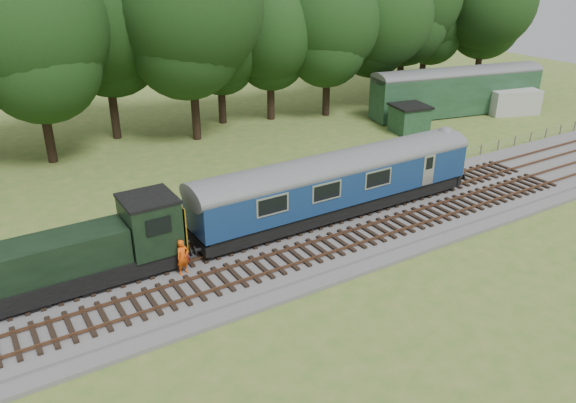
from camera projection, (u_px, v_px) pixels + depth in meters
ground at (324, 237)px, 31.46m from camera, size 120.00×120.00×0.00m
ballast at (324, 234)px, 31.39m from camera, size 70.00×7.00×0.35m
track_north at (310, 221)px, 32.37m from camera, size 67.20×2.40×0.21m
track_south at (341, 242)px, 30.05m from camera, size 67.20×2.40×0.21m
fence at (282, 208)px, 34.94m from camera, size 64.00×0.12×1.00m
tree_line at (177, 136)px, 48.51m from camera, size 70.00×8.00×18.00m
dmu_railcar at (338, 179)px, 32.39m from camera, size 18.05×2.86×3.88m
shunter_loco at (95, 251)px, 25.97m from camera, size 8.92×2.60×3.38m
worker at (183, 257)px, 26.89m from camera, size 0.75×0.59×1.81m
parked_coach at (457, 89)px, 53.90m from camera, size 17.57×6.56×4.43m
shed at (409, 119)px, 48.91m from camera, size 3.49×3.49×2.44m
caravan at (513, 102)px, 54.52m from camera, size 5.31×3.83×2.35m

